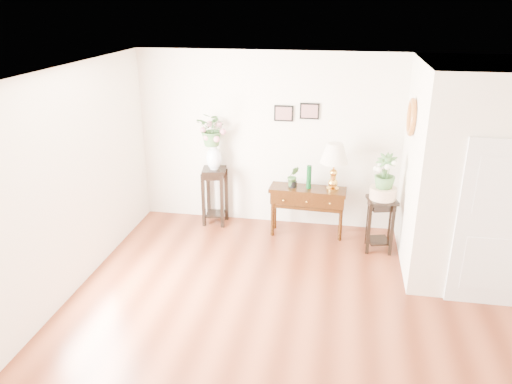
% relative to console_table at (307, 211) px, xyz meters
% --- Properties ---
extents(floor, '(6.00, 5.50, 0.02)m').
position_rel_console_table_xyz_m(floor, '(0.20, -2.33, -0.39)').
color(floor, brown).
rests_on(floor, ground).
extents(ceiling, '(6.00, 5.50, 0.02)m').
position_rel_console_table_xyz_m(ceiling, '(0.20, -2.33, 2.41)').
color(ceiling, white).
rests_on(ceiling, ground).
extents(wall_back, '(6.00, 0.02, 2.80)m').
position_rel_console_table_xyz_m(wall_back, '(0.20, 0.42, 1.01)').
color(wall_back, silver).
rests_on(wall_back, ground).
extents(wall_left, '(0.02, 5.50, 2.80)m').
position_rel_console_table_xyz_m(wall_left, '(-2.80, -2.33, 1.01)').
color(wall_left, silver).
rests_on(wall_left, ground).
extents(partition, '(1.80, 1.95, 2.80)m').
position_rel_console_table_xyz_m(partition, '(2.30, -0.55, 1.01)').
color(partition, silver).
rests_on(partition, floor).
extents(door, '(0.90, 0.05, 2.10)m').
position_rel_console_table_xyz_m(door, '(2.30, -1.55, 0.66)').
color(door, silver).
rests_on(door, floor).
extents(art_print_left, '(0.30, 0.02, 0.25)m').
position_rel_console_table_xyz_m(art_print_left, '(-0.45, 0.40, 1.46)').
color(art_print_left, black).
rests_on(art_print_left, wall_back).
extents(art_print_right, '(0.30, 0.02, 0.25)m').
position_rel_console_table_xyz_m(art_print_right, '(-0.05, 0.40, 1.51)').
color(art_print_right, black).
rests_on(art_print_right, wall_back).
extents(wall_ornament, '(0.07, 0.51, 0.51)m').
position_rel_console_table_xyz_m(wall_ornament, '(1.36, -0.43, 1.66)').
color(wall_ornament, '#A26326').
rests_on(wall_ornament, partition).
extents(console_table, '(1.20, 0.45, 0.79)m').
position_rel_console_table_xyz_m(console_table, '(0.00, 0.00, 0.00)').
color(console_table, black).
rests_on(console_table, floor).
extents(table_lamp, '(0.53, 0.53, 0.74)m').
position_rel_console_table_xyz_m(table_lamp, '(0.38, 0.00, 0.74)').
color(table_lamp, gold).
rests_on(table_lamp, console_table).
extents(green_vase, '(0.10, 0.10, 0.37)m').
position_rel_console_table_xyz_m(green_vase, '(0.01, 0.00, 0.56)').
color(green_vase, '#073614').
rests_on(green_vase, console_table).
extents(potted_plant, '(0.21, 0.19, 0.33)m').
position_rel_console_table_xyz_m(potted_plant, '(-0.23, 0.00, 0.56)').
color(potted_plant, '#3B6732').
rests_on(potted_plant, console_table).
extents(plant_stand_a, '(0.42, 0.42, 0.95)m').
position_rel_console_table_xyz_m(plant_stand_a, '(-1.53, 0.17, 0.08)').
color(plant_stand_a, black).
rests_on(plant_stand_a, floor).
extents(porcelain_vase, '(0.26, 0.26, 0.43)m').
position_rel_console_table_xyz_m(porcelain_vase, '(-1.53, 0.17, 0.79)').
color(porcelain_vase, white).
rests_on(porcelain_vase, plant_stand_a).
extents(lily_arrangement, '(0.61, 0.57, 0.54)m').
position_rel_console_table_xyz_m(lily_arrangement, '(-1.53, 0.17, 1.23)').
color(lily_arrangement, '#3B6732').
rests_on(lily_arrangement, porcelain_vase).
extents(plant_stand_b, '(0.47, 0.47, 0.82)m').
position_rel_console_table_xyz_m(plant_stand_b, '(1.10, -0.32, 0.02)').
color(plant_stand_b, black).
rests_on(plant_stand_b, floor).
extents(ceramic_bowl, '(0.39, 0.39, 0.17)m').
position_rel_console_table_xyz_m(ceramic_bowl, '(1.10, -0.32, 0.51)').
color(ceramic_bowl, beige).
rests_on(ceramic_bowl, plant_stand_b).
extents(narcissus, '(0.38, 0.38, 0.55)m').
position_rel_console_table_xyz_m(narcissus, '(1.10, -0.32, 0.82)').
color(narcissus, '#3B6732').
rests_on(narcissus, ceramic_bowl).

